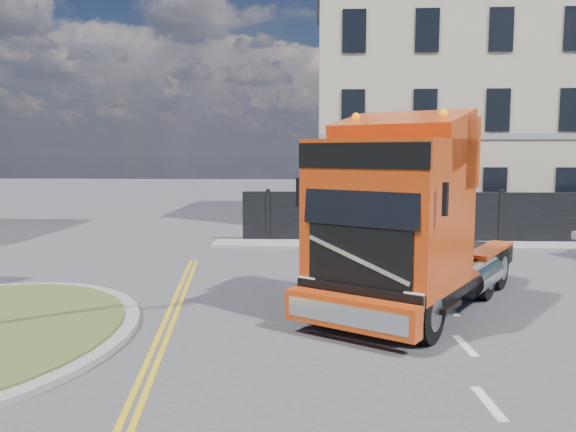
{
  "coord_description": "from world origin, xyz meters",
  "views": [
    {
      "loc": [
        -0.06,
        -12.93,
        3.55
      ],
      "look_at": [
        -0.86,
        2.31,
        1.8
      ],
      "focal_mm": 35.0,
      "sensor_mm": 36.0,
      "label": 1
    }
  ],
  "objects": [
    {
      "name": "ground",
      "position": [
        0.0,
        0.0,
        0.0
      ],
      "size": [
        120.0,
        120.0,
        0.0
      ],
      "primitive_type": "plane",
      "color": "#424244",
      "rests_on": "ground"
    },
    {
      "name": "hoarding_fence",
      "position": [
        6.55,
        9.0,
        1.0
      ],
      "size": [
        18.8,
        0.25,
        2.0
      ],
      "color": "black",
      "rests_on": "ground"
    },
    {
      "name": "georgian_building",
      "position": [
        6.0,
        16.5,
        5.77
      ],
      "size": [
        12.3,
        10.3,
        12.8
      ],
      "color": "beige",
      "rests_on": "ground"
    },
    {
      "name": "pavement_far",
      "position": [
        6.0,
        8.1,
        0.06
      ],
      "size": [
        20.0,
        1.6,
        0.12
      ],
      "primitive_type": "cube",
      "color": "gray",
      "rests_on": "ground"
    },
    {
      "name": "truck",
      "position": [
        1.79,
        -0.75,
        1.92
      ],
      "size": [
        5.97,
        7.48,
        4.28
      ],
      "rotation": [
        0.0,
        0.0,
        -0.54
      ],
      "color": "black",
      "rests_on": "ground"
    }
  ]
}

